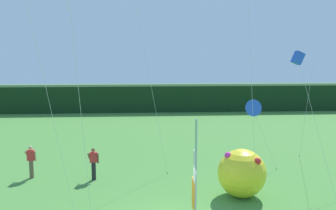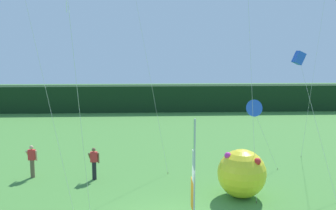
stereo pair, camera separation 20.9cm
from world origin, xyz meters
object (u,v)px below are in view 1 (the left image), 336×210
object	(u,v)px
person_near_banner	(31,161)
kite_blue_delta_0	(252,108)
banner_flag	(195,179)
kite_white_diamond_4	(69,0)
kite_blue_box_5	(298,59)
inflatable_balloon	(242,173)
person_mid_field	(94,163)

from	to	relation	value
person_near_banner	kite_blue_delta_0	bearing A→B (deg)	0.94
banner_flag	person_near_banner	distance (m)	10.17
kite_white_diamond_4	kite_blue_box_5	size ratio (longest dim) A/B	1.40
banner_flag	person_near_banner	xyz separation A→B (m)	(-7.71, 6.53, -1.15)
kite_white_diamond_4	kite_blue_box_5	world-z (taller)	kite_white_diamond_4
kite_blue_delta_0	kite_white_diamond_4	world-z (taller)	kite_white_diamond_4
kite_blue_delta_0	inflatable_balloon	bearing A→B (deg)	-112.13
kite_white_diamond_4	person_near_banner	bearing A→B (deg)	117.68
banner_flag	kite_blue_delta_0	distance (m)	7.95
inflatable_balloon	kite_blue_delta_0	distance (m)	4.37
banner_flag	kite_blue_box_5	size ratio (longest dim) A/B	0.65
banner_flag	inflatable_balloon	distance (m)	4.37
banner_flag	kite_blue_delta_0	world-z (taller)	banner_flag
person_near_banner	kite_blue_box_5	distance (m)	14.56
person_near_banner	inflatable_balloon	distance (m)	10.79
banner_flag	person_mid_field	distance (m)	7.59
banner_flag	person_mid_field	bearing A→B (deg)	126.19
banner_flag	kite_blue_delta_0	size ratio (longest dim) A/B	1.07
banner_flag	inflatable_balloon	size ratio (longest dim) A/B	1.96
inflatable_balloon	person_mid_field	bearing A→B (deg)	159.16
inflatable_balloon	kite_blue_delta_0	world-z (taller)	kite_blue_delta_0
kite_white_diamond_4	banner_flag	bearing A→B (deg)	3.36
banner_flag	inflatable_balloon	bearing A→B (deg)	52.38
kite_white_diamond_4	person_mid_field	bearing A→B (deg)	92.44
person_near_banner	person_mid_field	bearing A→B (deg)	-8.39
kite_white_diamond_4	inflatable_balloon	bearing A→B (deg)	28.17
banner_flag	kite_blue_box_5	bearing A→B (deg)	43.33
person_near_banner	kite_white_diamond_4	xyz separation A→B (m)	(3.56, -6.78, 7.33)
inflatable_balloon	banner_flag	bearing A→B (deg)	-127.62
person_near_banner	kite_white_diamond_4	distance (m)	10.60
banner_flag	inflatable_balloon	xyz separation A→B (m)	(2.60, 3.37, -0.96)
person_mid_field	inflatable_balloon	distance (m)	7.52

